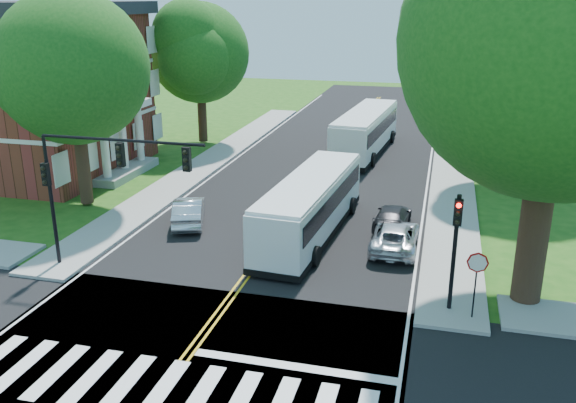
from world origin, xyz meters
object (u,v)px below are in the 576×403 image
(bus_lead, at_px, (311,205))
(bus_follow, at_px, (366,131))
(suv, at_px, (395,236))
(signal_nw, at_px, (97,172))
(hatchback, at_px, (189,211))
(signal_ne, at_px, (456,238))
(dark_sedan, at_px, (392,217))

(bus_lead, relative_size, bus_follow, 0.93)
(bus_follow, height_order, suv, bus_follow)
(bus_follow, distance_m, suv, 18.40)
(signal_nw, height_order, suv, signal_nw)
(hatchback, height_order, suv, hatchback)
(signal_ne, bearing_deg, hatchback, 154.34)
(bus_lead, bearing_deg, dark_sedan, -148.18)
(bus_lead, xyz_separation_m, suv, (4.13, -0.75, -0.91))
(signal_nw, distance_m, suv, 13.35)
(bus_follow, bearing_deg, bus_lead, 93.39)
(signal_nw, height_order, dark_sedan, signal_nw)
(hatchback, xyz_separation_m, dark_sedan, (10.14, 2.00, -0.11))
(signal_ne, xyz_separation_m, dark_sedan, (-2.85, 8.24, -2.38))
(signal_ne, height_order, suv, signal_ne)
(hatchback, bearing_deg, bus_follow, -130.82)
(signal_ne, bearing_deg, suv, 114.33)
(signal_nw, height_order, hatchback, signal_nw)
(signal_nw, height_order, signal_ne, signal_nw)
(signal_nw, relative_size, suv, 1.60)
(hatchback, distance_m, dark_sedan, 10.33)
(bus_follow, distance_m, hatchback, 18.54)
(bus_lead, bearing_deg, suv, 173.83)
(signal_nw, xyz_separation_m, suv, (11.57, 5.52, -3.75))
(signal_nw, bearing_deg, bus_follow, 71.65)
(dark_sedan, bearing_deg, signal_ne, 112.08)
(signal_nw, height_order, bus_lead, signal_nw)
(bus_lead, distance_m, bus_follow, 17.23)
(signal_ne, height_order, bus_lead, signal_ne)
(signal_nw, xyz_separation_m, dark_sedan, (11.21, 8.25, -3.79))
(signal_nw, relative_size, bus_lead, 0.63)
(hatchback, bearing_deg, signal_ne, 134.82)
(bus_lead, height_order, bus_follow, bus_follow)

